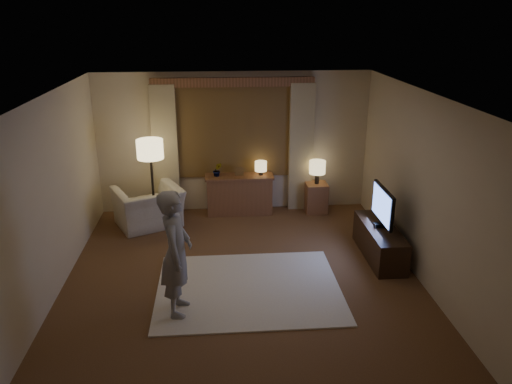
{
  "coord_description": "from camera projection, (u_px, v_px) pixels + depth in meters",
  "views": [
    {
      "loc": [
        -0.31,
        -6.25,
        3.6
      ],
      "look_at": [
        0.24,
        0.6,
        1.1
      ],
      "focal_mm": 35.0,
      "sensor_mm": 36.0,
      "label": 1
    }
  ],
  "objects": [
    {
      "name": "table_lamp_side",
      "position": [
        317.0,
        168.0,
        9.22
      ],
      "size": [
        0.3,
        0.3,
        0.44
      ],
      "color": "black",
      "rests_on": "side_table"
    },
    {
      "name": "armchair",
      "position": [
        149.0,
        207.0,
        8.77
      ],
      "size": [
        1.38,
        1.32,
        0.7
      ],
      "primitive_type": "imported",
      "rotation": [
        0.0,
        0.0,
        -2.7
      ],
      "color": "beige",
      "rests_on": "floor"
    },
    {
      "name": "plant",
      "position": [
        217.0,
        170.0,
        9.14
      ],
      "size": [
        0.17,
        0.13,
        0.3
      ],
      "primitive_type": "imported",
      "color": "#999999",
      "rests_on": "sideboard"
    },
    {
      "name": "person",
      "position": [
        176.0,
        253.0,
        6.06
      ],
      "size": [
        0.43,
        0.62,
        1.62
      ],
      "primitive_type": "imported",
      "rotation": [
        0.0,
        0.0,
        1.5
      ],
      "color": "gray",
      "rests_on": "rug"
    },
    {
      "name": "tv",
      "position": [
        383.0,
        206.0,
        7.48
      ],
      "size": [
        0.21,
        0.87,
        0.63
      ],
      "color": "black",
      "rests_on": "tv_stand"
    },
    {
      "name": "floor_lamp",
      "position": [
        150.0,
        154.0,
        8.5
      ],
      "size": [
        0.45,
        0.45,
        1.55
      ],
      "color": "black",
      "rests_on": "floor"
    },
    {
      "name": "room",
      "position": [
        240.0,
        179.0,
        7.12
      ],
      "size": [
        5.04,
        5.54,
        2.64
      ],
      "color": "brown",
      "rests_on": "ground"
    },
    {
      "name": "tv_stand",
      "position": [
        380.0,
        242.0,
        7.68
      ],
      "size": [
        0.45,
        1.4,
        0.5
      ],
      "primitive_type": "cube",
      "color": "black",
      "rests_on": "floor"
    },
    {
      "name": "rug",
      "position": [
        249.0,
        288.0,
        6.86
      ],
      "size": [
        2.5,
        2.0,
        0.02
      ],
      "primitive_type": "cube",
      "color": "beige",
      "rests_on": "floor"
    },
    {
      "name": "side_table",
      "position": [
        316.0,
        197.0,
        9.42
      ],
      "size": [
        0.4,
        0.4,
        0.56
      ],
      "primitive_type": "cube",
      "color": "brown",
      "rests_on": "floor"
    },
    {
      "name": "picture_frame",
      "position": [
        239.0,
        172.0,
        9.18
      ],
      "size": [
        0.16,
        0.02,
        0.2
      ],
      "primitive_type": "cube",
      "color": "brown",
      "rests_on": "sideboard"
    },
    {
      "name": "table_lamp_sideboard",
      "position": [
        261.0,
        167.0,
        9.18
      ],
      "size": [
        0.22,
        0.22,
        0.3
      ],
      "color": "black",
      "rests_on": "sideboard"
    },
    {
      "name": "sideboard",
      "position": [
        239.0,
        195.0,
        9.34
      ],
      "size": [
        1.2,
        0.4,
        0.7
      ],
      "primitive_type": "cube",
      "color": "brown",
      "rests_on": "floor"
    }
  ]
}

